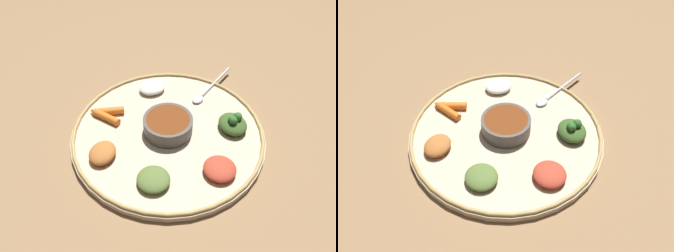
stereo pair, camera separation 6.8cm
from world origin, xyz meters
TOP-DOWN VIEW (x-y plane):
  - ground_plane at (0.00, 0.00)m, footprint 2.40×2.40m
  - platter at (0.00, 0.00)m, footprint 0.43×0.43m
  - platter_rim at (0.00, 0.00)m, footprint 0.42×0.42m
  - center_bowl at (0.00, 0.00)m, footprint 0.11×0.11m
  - spoon at (0.16, -0.07)m, footprint 0.17×0.09m
  - greens_pile at (0.04, -0.14)m, footprint 0.09×0.09m
  - carrot_near_spoon at (0.03, 0.15)m, footprint 0.04×0.08m
  - carrot_outer at (0.01, 0.15)m, footprint 0.04×0.08m
  - mound_rice_white at (0.13, 0.07)m, footprint 0.08×0.08m
  - mound_chickpea at (-0.10, 0.12)m, footprint 0.07×0.06m
  - mound_berbere_red at (-0.09, -0.12)m, footprint 0.09×0.09m
  - mound_collards at (-0.14, -0.00)m, footprint 0.08×0.08m

SIDE VIEW (x-z plane):
  - ground_plane at x=0.00m, z-range 0.00..0.00m
  - platter at x=0.00m, z-range 0.00..0.02m
  - platter_rim at x=0.00m, z-range 0.01..0.02m
  - spoon at x=0.16m, z-range 0.01..0.02m
  - carrot_outer at x=0.01m, z-range 0.02..0.03m
  - carrot_near_spoon at x=0.03m, z-range 0.02..0.03m
  - mound_rice_white at x=0.13m, z-range 0.02..0.04m
  - mound_collards at x=-0.14m, z-range 0.02..0.04m
  - mound_berbere_red at x=-0.09m, z-range 0.02..0.04m
  - mound_chickpea at x=-0.10m, z-range 0.02..0.04m
  - greens_pile at x=0.04m, z-range 0.01..0.05m
  - center_bowl at x=0.00m, z-range 0.02..0.05m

